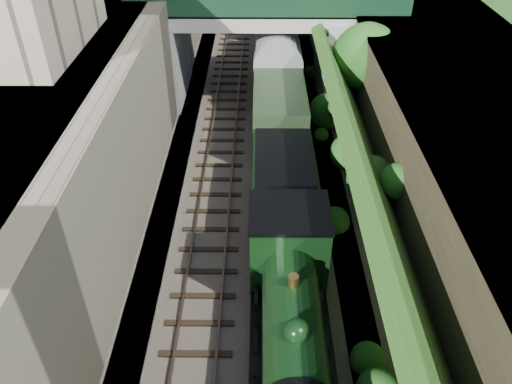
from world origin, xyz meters
TOP-DOWN VIEW (x-y plane):
  - trackbed at (0.00, 20.00)m, footprint 10.00×90.00m
  - retaining_wall at (-5.50, 20.00)m, footprint 1.00×90.00m
  - street_plateau_left at (-9.00, 20.00)m, footprint 6.00×90.00m
  - street_plateau_right at (9.50, 20.00)m, footprint 8.00×90.00m
  - embankment_slope at (5.00, 19.24)m, footprint 4.55×90.00m
  - track_left at (-2.00, 20.00)m, footprint 2.50×90.00m
  - track_right at (1.20, 20.00)m, footprint 2.50×90.00m
  - road_bridge at (0.94, 24.00)m, footprint 16.00×6.40m
  - tree at (5.91, 18.82)m, footprint 3.60×3.80m
  - locomotive at (1.20, 3.46)m, footprint 3.10×10.23m
  - tender at (1.20, 10.82)m, footprint 2.70×6.00m
  - coach_front at (1.20, 23.42)m, footprint 2.90×18.00m

SIDE VIEW (x-z plane):
  - trackbed at x=0.00m, z-range 0.00..0.20m
  - track_left at x=-2.00m, z-range 0.15..0.35m
  - track_right at x=1.20m, z-range 0.15..0.35m
  - tender at x=1.20m, z-range 0.09..3.14m
  - locomotive at x=1.20m, z-range -0.02..3.81m
  - coach_front at x=1.20m, z-range 0.20..3.90m
  - embankment_slope at x=5.00m, z-range -0.49..6.03m
  - street_plateau_right at x=9.50m, z-range 0.00..6.25m
  - retaining_wall at x=-5.50m, z-range 0.00..7.00m
  - street_plateau_left at x=-9.00m, z-range 0.00..7.00m
  - road_bridge at x=0.94m, z-range 0.45..7.70m
  - tree at x=5.91m, z-range 1.35..7.95m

